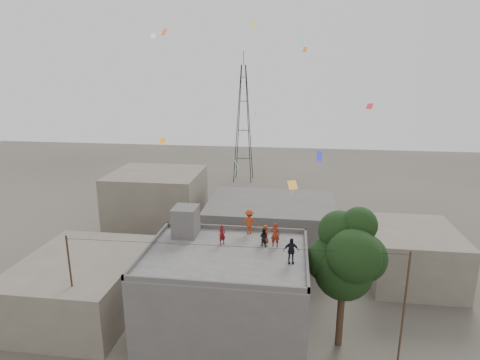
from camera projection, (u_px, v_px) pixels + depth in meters
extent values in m
plane|color=#443E37|center=(227.00, 339.00, 26.23)|extent=(140.00, 140.00, 0.00)
cube|color=#524F4C|center=(226.00, 299.00, 25.45)|extent=(10.00, 8.00, 6.00)
cube|color=#5A5754|center=(226.00, 255.00, 24.66)|extent=(10.00, 8.00, 0.10)
cube|color=#524F4C|center=(235.00, 228.00, 28.36)|extent=(10.00, 0.15, 0.30)
cube|color=#524F4C|center=(213.00, 284.00, 20.85)|extent=(10.00, 0.15, 0.30)
cube|color=#524F4C|center=(307.00, 256.00, 23.97)|extent=(0.15, 8.00, 0.30)
cube|color=#524F4C|center=(149.00, 247.00, 25.25)|extent=(0.15, 8.00, 0.30)
cube|color=#524F4C|center=(186.00, 221.00, 27.29)|extent=(1.60, 1.80, 2.00)
cube|color=#675E51|center=(82.00, 285.00, 29.05)|extent=(8.00, 10.00, 4.00)
cube|color=#524F4C|center=(271.00, 226.00, 38.72)|extent=(12.00, 9.00, 5.00)
cube|color=#675E51|center=(158.00, 205.00, 41.93)|extent=(9.00, 8.00, 7.00)
cube|color=#675E51|center=(412.00, 255.00, 33.41)|extent=(7.00, 8.00, 4.40)
cylinder|color=black|center=(340.00, 317.00, 25.25)|extent=(0.44, 0.44, 4.00)
cylinder|color=black|center=(344.00, 293.00, 24.91)|extent=(0.64, 0.91, 2.14)
sphere|color=black|center=(344.00, 271.00, 24.42)|extent=(3.60, 3.60, 3.60)
sphere|color=black|center=(362.00, 258.00, 24.36)|extent=(3.00, 3.00, 3.00)
sphere|color=black|center=(328.00, 260.00, 24.91)|extent=(2.80, 2.80, 2.80)
sphere|color=black|center=(354.00, 256.00, 23.24)|extent=(3.20, 3.20, 3.20)
sphere|color=black|center=(339.00, 231.00, 24.75)|extent=(2.60, 2.60, 2.60)
sphere|color=black|center=(359.00, 225.00, 24.17)|extent=(2.20, 2.20, 2.20)
cylinder|color=black|center=(73.00, 290.00, 25.07)|extent=(0.12, 0.12, 7.40)
cylinder|color=black|center=(404.00, 311.00, 22.95)|extent=(0.12, 0.12, 7.40)
cylinder|color=black|center=(230.00, 246.00, 23.10)|extent=(20.00, 0.52, 0.02)
cylinder|color=black|center=(237.00, 125.00, 61.98)|extent=(1.27, 1.27, 18.01)
cylinder|color=black|center=(248.00, 125.00, 61.76)|extent=(1.27, 1.27, 18.01)
cylinder|color=black|center=(249.00, 124.00, 63.39)|extent=(1.27, 1.27, 18.01)
cylinder|color=black|center=(239.00, 124.00, 63.61)|extent=(1.27, 1.27, 18.01)
cube|color=black|center=(243.00, 158.00, 64.09)|extent=(2.36, 0.08, 0.08)
cube|color=black|center=(243.00, 158.00, 64.09)|extent=(0.08, 2.36, 0.08)
cube|color=black|center=(243.00, 130.00, 62.92)|extent=(1.81, 0.08, 0.08)
cube|color=black|center=(243.00, 130.00, 62.92)|extent=(0.08, 1.81, 0.08)
cube|color=black|center=(243.00, 101.00, 61.75)|extent=(1.26, 0.08, 0.08)
cube|color=black|center=(243.00, 101.00, 61.75)|extent=(0.08, 1.26, 0.08)
cube|color=black|center=(244.00, 77.00, 60.82)|extent=(0.82, 0.08, 0.08)
cube|color=black|center=(244.00, 77.00, 60.82)|extent=(0.08, 0.82, 0.08)
cylinder|color=black|center=(244.00, 58.00, 60.09)|extent=(0.08, 0.08, 2.00)
imported|color=maroon|center=(275.00, 235.00, 25.50)|extent=(0.65, 0.50, 1.61)
imported|color=#A63912|center=(265.00, 234.00, 26.15)|extent=(0.66, 0.70, 1.21)
imported|color=black|center=(264.00, 237.00, 25.66)|extent=(0.70, 0.63, 1.17)
imported|color=black|center=(291.00, 251.00, 23.25)|extent=(0.97, 0.54, 1.56)
imported|color=#A33512|center=(249.00, 222.00, 27.54)|extent=(1.21, 0.82, 1.73)
imported|color=#630F0F|center=(222.00, 235.00, 25.90)|extent=(0.56, 0.54, 1.29)
plane|color=orange|center=(162.00, 141.00, 30.67)|extent=(0.44, 0.29, 0.38)
plane|color=#FD2870|center=(255.00, 113.00, 32.61)|extent=(0.39, 0.63, 0.52)
plane|color=yellow|center=(254.00, 25.00, 34.95)|extent=(0.43, 0.30, 0.34)
plane|color=#2727DF|center=(319.00, 156.00, 24.00)|extent=(0.28, 0.54, 0.59)
plane|color=white|center=(153.00, 36.00, 31.53)|extent=(0.40, 0.16, 0.37)
plane|color=orange|center=(305.00, 50.00, 32.72)|extent=(0.39, 0.42, 0.39)
plane|color=green|center=(236.00, 163.00, 25.23)|extent=(0.34, 0.57, 0.48)
plane|color=#DC3340|center=(370.00, 106.00, 27.97)|extent=(0.51, 0.35, 0.41)
plane|color=#F25019|center=(164.00, 32.00, 22.40)|extent=(0.43, 0.40, 0.35)
plane|color=#4CC1E5|center=(302.00, 41.00, 35.09)|extent=(0.25, 0.32, 0.36)
plane|color=gold|center=(293.00, 185.00, 22.37)|extent=(0.61, 0.52, 0.43)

